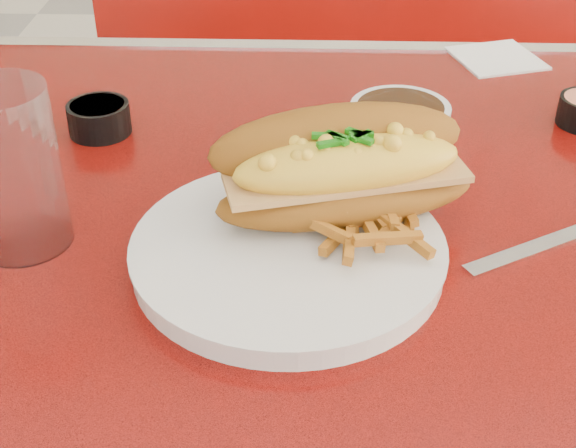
{
  "coord_description": "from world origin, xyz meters",
  "views": [
    {
      "loc": [
        -0.14,
        -0.65,
        1.19
      ],
      "look_at": [
        -0.16,
        -0.1,
        0.81
      ],
      "focal_mm": 50.0,
      "sensor_mm": 36.0,
      "label": 1
    }
  ],
  "objects_px": {
    "mac_hoagie": "(343,167)",
    "fork": "(358,224)",
    "water_tumbler": "(10,169)",
    "dinner_plate": "(288,252)",
    "sauce_cup_left": "(99,117)",
    "diner_table": "(439,331)",
    "booth_bench_far": "(377,189)",
    "gravy_ramekin": "(399,129)"
  },
  "relations": [
    {
      "from": "booth_bench_far",
      "to": "sauce_cup_left",
      "type": "height_order",
      "value": "booth_bench_far"
    },
    {
      "from": "diner_table",
      "to": "fork",
      "type": "relative_size",
      "value": 7.73
    },
    {
      "from": "diner_table",
      "to": "dinner_plate",
      "type": "xyz_separation_m",
      "value": [
        -0.16,
        -0.1,
        0.17
      ]
    },
    {
      "from": "dinner_plate",
      "to": "sauce_cup_left",
      "type": "relative_size",
      "value": 4.23
    },
    {
      "from": "water_tumbler",
      "to": "dinner_plate",
      "type": "bearing_deg",
      "value": -5.86
    },
    {
      "from": "diner_table",
      "to": "gravy_ramekin",
      "type": "height_order",
      "value": "gravy_ramekin"
    },
    {
      "from": "water_tumbler",
      "to": "gravy_ramekin",
      "type": "bearing_deg",
      "value": 26.08
    },
    {
      "from": "mac_hoagie",
      "to": "water_tumbler",
      "type": "height_order",
      "value": "water_tumbler"
    },
    {
      "from": "fork",
      "to": "booth_bench_far",
      "type": "bearing_deg",
      "value": -18.8
    },
    {
      "from": "dinner_plate",
      "to": "fork",
      "type": "height_order",
      "value": "same"
    },
    {
      "from": "water_tumbler",
      "to": "mac_hoagie",
      "type": "bearing_deg",
      "value": 6.41
    },
    {
      "from": "booth_bench_far",
      "to": "sauce_cup_left",
      "type": "relative_size",
      "value": 16.18
    },
    {
      "from": "mac_hoagie",
      "to": "sauce_cup_left",
      "type": "relative_size",
      "value": 3.44
    },
    {
      "from": "booth_bench_far",
      "to": "fork",
      "type": "bearing_deg",
      "value": -96.38
    },
    {
      "from": "booth_bench_far",
      "to": "sauce_cup_left",
      "type": "bearing_deg",
      "value": -119.18
    },
    {
      "from": "diner_table",
      "to": "mac_hoagie",
      "type": "distance_m",
      "value": 0.25
    },
    {
      "from": "mac_hoagie",
      "to": "booth_bench_far",
      "type": "bearing_deg",
      "value": 67.54
    },
    {
      "from": "booth_bench_far",
      "to": "fork",
      "type": "xyz_separation_m",
      "value": [
        -0.1,
        -0.88,
        0.5
      ]
    },
    {
      "from": "booth_bench_far",
      "to": "water_tumbler",
      "type": "bearing_deg",
      "value": -114.15
    },
    {
      "from": "fork",
      "to": "dinner_plate",
      "type": "bearing_deg",
      "value": 105.74
    },
    {
      "from": "mac_hoagie",
      "to": "water_tumbler",
      "type": "distance_m",
      "value": 0.29
    },
    {
      "from": "booth_bench_far",
      "to": "mac_hoagie",
      "type": "distance_m",
      "value": 1.02
    },
    {
      "from": "fork",
      "to": "water_tumbler",
      "type": "xyz_separation_m",
      "value": [
        -0.3,
        -0.01,
        0.05
      ]
    },
    {
      "from": "mac_hoagie",
      "to": "sauce_cup_left",
      "type": "distance_m",
      "value": 0.32
    },
    {
      "from": "diner_table",
      "to": "gravy_ramekin",
      "type": "xyz_separation_m",
      "value": [
        -0.05,
        0.1,
        0.19
      ]
    },
    {
      "from": "mac_hoagie",
      "to": "water_tumbler",
      "type": "bearing_deg",
      "value": 171.47
    },
    {
      "from": "water_tumbler",
      "to": "sauce_cup_left",
      "type": "bearing_deg",
      "value": 84.55
    },
    {
      "from": "diner_table",
      "to": "sauce_cup_left",
      "type": "xyz_separation_m",
      "value": [
        -0.38,
        0.14,
        0.18
      ]
    },
    {
      "from": "mac_hoagie",
      "to": "gravy_ramekin",
      "type": "distance_m",
      "value": 0.15
    },
    {
      "from": "mac_hoagie",
      "to": "gravy_ramekin",
      "type": "relative_size",
      "value": 2.01
    },
    {
      "from": "diner_table",
      "to": "dinner_plate",
      "type": "bearing_deg",
      "value": -148.51
    },
    {
      "from": "diner_table",
      "to": "booth_bench_far",
      "type": "relative_size",
      "value": 1.03
    },
    {
      "from": "mac_hoagie",
      "to": "fork",
      "type": "height_order",
      "value": "mac_hoagie"
    },
    {
      "from": "booth_bench_far",
      "to": "dinner_plate",
      "type": "xyz_separation_m",
      "value": [
        -0.16,
        -0.91,
        0.49
      ]
    },
    {
      "from": "diner_table",
      "to": "sauce_cup_left",
      "type": "bearing_deg",
      "value": 160.0
    },
    {
      "from": "mac_hoagie",
      "to": "fork",
      "type": "relative_size",
      "value": 1.6
    },
    {
      "from": "booth_bench_far",
      "to": "mac_hoagie",
      "type": "height_order",
      "value": "booth_bench_far"
    },
    {
      "from": "water_tumbler",
      "to": "booth_bench_far",
      "type": "bearing_deg",
      "value": 65.85
    },
    {
      "from": "gravy_ramekin",
      "to": "water_tumbler",
      "type": "height_order",
      "value": "water_tumbler"
    },
    {
      "from": "gravy_ramekin",
      "to": "fork",
      "type": "bearing_deg",
      "value": -106.52
    },
    {
      "from": "mac_hoagie",
      "to": "sauce_cup_left",
      "type": "xyz_separation_m",
      "value": [
        -0.26,
        0.18,
        -0.04
      ]
    },
    {
      "from": "fork",
      "to": "gravy_ramekin",
      "type": "bearing_deg",
      "value": -28.94
    }
  ]
}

